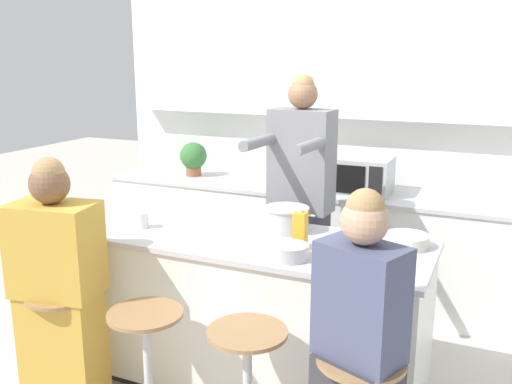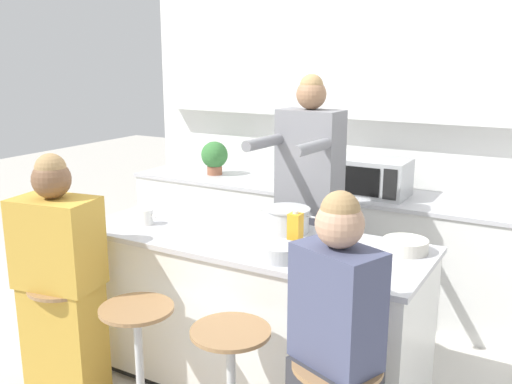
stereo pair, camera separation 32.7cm
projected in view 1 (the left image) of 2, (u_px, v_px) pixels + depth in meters
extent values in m
plane|color=beige|center=(251.00, 382.00, 3.49)|extent=(16.00, 16.00, 0.00)
cube|color=silver|center=(340.00, 128.00, 4.77)|extent=(4.07, 0.06, 2.70)
cube|color=white|center=(338.00, 70.00, 4.56)|extent=(3.74, 0.16, 0.75)
cube|color=white|center=(324.00, 244.00, 4.67)|extent=(3.74, 0.62, 0.87)
cube|color=#BCBCC1|center=(326.00, 190.00, 4.57)|extent=(3.77, 0.65, 0.03)
cube|color=black|center=(251.00, 377.00, 3.48)|extent=(1.93, 0.66, 0.06)
cube|color=white|center=(251.00, 309.00, 3.37)|extent=(2.01, 0.74, 0.84)
cube|color=#BCBCC1|center=(250.00, 240.00, 3.27)|extent=(2.05, 0.78, 0.03)
cylinder|color=#B7BABC|center=(67.00, 352.00, 3.15)|extent=(0.04, 0.04, 0.66)
cylinder|color=#997047|center=(62.00, 295.00, 3.07)|extent=(0.38, 0.38, 0.02)
cylinder|color=#B7BABC|center=(148.00, 375.00, 2.92)|extent=(0.04, 0.04, 0.66)
cylinder|color=#997047|center=(145.00, 314.00, 2.84)|extent=(0.38, 0.38, 0.02)
cylinder|color=#997047|center=(247.00, 332.00, 2.65)|extent=(0.38, 0.38, 0.02)
cylinder|color=#997047|center=(361.00, 361.00, 2.41)|extent=(0.38, 0.38, 0.02)
cube|color=#383842|center=(299.00, 275.00, 3.95)|extent=(0.37, 0.24, 0.93)
cube|color=slate|center=(302.00, 161.00, 3.76)|extent=(0.43, 0.25, 0.68)
cylinder|color=slate|center=(258.00, 143.00, 3.55)|extent=(0.10, 0.38, 0.07)
cylinder|color=slate|center=(309.00, 147.00, 3.39)|extent=(0.10, 0.38, 0.07)
sphere|color=#936B4C|center=(303.00, 94.00, 3.66)|extent=(0.21, 0.21, 0.19)
sphere|color=#A37F51|center=(303.00, 86.00, 3.65)|extent=(0.16, 0.16, 0.15)
cube|color=gold|center=(64.00, 352.00, 3.15)|extent=(0.45, 0.33, 0.70)
cube|color=gold|center=(55.00, 249.00, 3.01)|extent=(0.49, 0.36, 0.50)
sphere|color=brown|center=(49.00, 184.00, 2.93)|extent=(0.24, 0.24, 0.21)
sphere|color=#A37F51|center=(49.00, 173.00, 2.91)|extent=(0.19, 0.19, 0.17)
cube|color=#474C6B|center=(361.00, 302.00, 2.36)|extent=(0.41, 0.34, 0.50)
sphere|color=tan|center=(365.00, 221.00, 2.27)|extent=(0.26, 0.26, 0.20)
sphere|color=#A37F51|center=(365.00, 208.00, 2.26)|extent=(0.20, 0.20, 0.16)
cylinder|color=#B7BABC|center=(286.00, 220.00, 3.38)|extent=(0.26, 0.26, 0.14)
cylinder|color=#B7BABC|center=(286.00, 208.00, 3.36)|extent=(0.27, 0.27, 0.01)
cylinder|color=#B7BABC|center=(262.00, 210.00, 3.43)|extent=(0.05, 0.01, 0.01)
cylinder|color=#B7BABC|center=(311.00, 215.00, 3.31)|extent=(0.05, 0.01, 0.01)
cylinder|color=silver|center=(407.00, 241.00, 3.10)|extent=(0.24, 0.24, 0.07)
cylinder|color=#B7BABC|center=(290.00, 252.00, 2.91)|extent=(0.20, 0.20, 0.08)
cylinder|color=white|center=(142.00, 220.00, 3.44)|extent=(0.08, 0.08, 0.10)
torus|color=white|center=(149.00, 220.00, 3.41)|extent=(0.04, 0.01, 0.04)
ellipsoid|color=yellow|center=(364.00, 263.00, 2.80)|extent=(0.12, 0.04, 0.05)
ellipsoid|color=yellow|center=(360.00, 260.00, 2.84)|extent=(0.09, 0.11, 0.05)
ellipsoid|color=yellow|center=(372.00, 262.00, 2.82)|extent=(0.10, 0.10, 0.05)
cube|color=gold|center=(300.00, 230.00, 3.06)|extent=(0.07, 0.07, 0.20)
cylinder|color=white|center=(301.00, 211.00, 3.03)|extent=(0.03, 0.03, 0.02)
cube|color=#B2B5B7|center=(355.00, 175.00, 4.40)|extent=(0.55, 0.36, 0.28)
cube|color=black|center=(342.00, 179.00, 4.26)|extent=(0.34, 0.01, 0.21)
cube|color=black|center=(375.00, 182.00, 4.16)|extent=(0.10, 0.01, 0.22)
cylinder|color=#93563D|center=(194.00, 171.00, 5.04)|extent=(0.13, 0.13, 0.08)
sphere|color=#387538|center=(193.00, 156.00, 5.01)|extent=(0.24, 0.24, 0.24)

